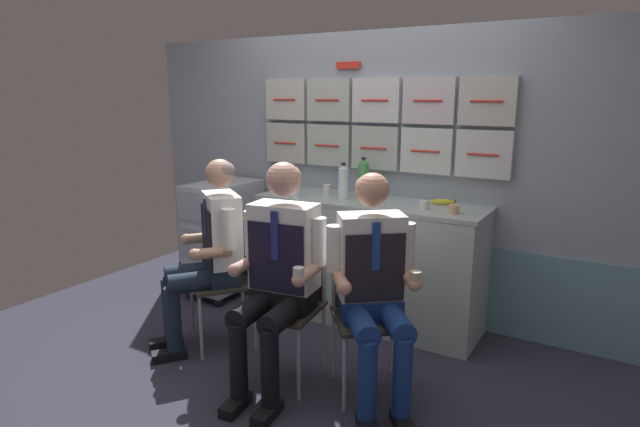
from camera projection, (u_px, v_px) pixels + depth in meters
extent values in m
cube|color=#31303F|center=(264.00, 380.00, 3.20)|extent=(4.80, 4.80, 0.04)
cube|color=#929DAC|center=(366.00, 174.00, 4.11)|extent=(4.20, 0.06, 2.15)
cube|color=#65929E|center=(363.00, 267.00, 4.25)|extent=(4.12, 0.01, 0.64)
cube|color=beige|center=(287.00, 143.00, 4.37)|extent=(0.38, 0.06, 0.32)
cylinder|color=red|center=(285.00, 143.00, 4.33)|extent=(0.21, 0.01, 0.01)
cube|color=#B2BEB6|center=(329.00, 145.00, 4.16)|extent=(0.38, 0.06, 0.32)
cylinder|color=red|center=(327.00, 146.00, 4.13)|extent=(0.21, 0.01, 0.01)
cube|color=#B4BBB8|center=(375.00, 148.00, 3.96)|extent=(0.38, 0.06, 0.32)
cylinder|color=red|center=(373.00, 148.00, 3.93)|extent=(0.21, 0.01, 0.01)
cube|color=silver|center=(427.00, 151.00, 3.76)|extent=(0.38, 0.06, 0.32)
cylinder|color=red|center=(425.00, 151.00, 3.72)|extent=(0.21, 0.01, 0.01)
cube|color=silver|center=(484.00, 154.00, 3.55)|extent=(0.38, 0.06, 0.32)
cylinder|color=red|center=(483.00, 155.00, 3.52)|extent=(0.21, 0.01, 0.01)
cube|color=silver|center=(287.00, 100.00, 4.29)|extent=(0.38, 0.06, 0.32)
cylinder|color=red|center=(284.00, 100.00, 4.26)|extent=(0.21, 0.01, 0.01)
cube|color=#B9C1B9|center=(329.00, 100.00, 4.08)|extent=(0.38, 0.06, 0.32)
cylinder|color=red|center=(327.00, 100.00, 4.05)|extent=(0.21, 0.01, 0.01)
cube|color=silver|center=(377.00, 100.00, 3.88)|extent=(0.38, 0.06, 0.32)
cylinder|color=red|center=(374.00, 100.00, 3.85)|extent=(0.21, 0.01, 0.01)
cube|color=silver|center=(429.00, 101.00, 3.68)|extent=(0.38, 0.06, 0.32)
cylinder|color=red|center=(427.00, 101.00, 3.64)|extent=(0.21, 0.01, 0.01)
cube|color=beige|center=(488.00, 101.00, 3.47)|extent=(0.38, 0.06, 0.32)
cylinder|color=red|center=(486.00, 101.00, 3.44)|extent=(0.21, 0.01, 0.01)
cube|color=red|center=(348.00, 65.00, 3.96)|extent=(0.20, 0.02, 0.05)
cube|color=#B1BEBE|center=(368.00, 263.00, 3.92)|extent=(1.67, 0.52, 0.90)
cube|color=#A1AFAE|center=(370.00, 202.00, 3.82)|extent=(1.71, 0.53, 0.03)
sphere|color=black|center=(191.00, 295.00, 4.41)|extent=(0.07, 0.07, 0.07)
sphere|color=black|center=(218.00, 302.00, 4.25)|extent=(0.07, 0.07, 0.07)
sphere|color=black|center=(233.00, 276.00, 4.87)|extent=(0.07, 0.07, 0.07)
sphere|color=black|center=(260.00, 282.00, 4.71)|extent=(0.07, 0.07, 0.07)
cube|color=#B6BACA|center=(224.00, 235.00, 4.45)|extent=(0.40, 0.64, 0.90)
cube|color=#A1A6B5|center=(199.00, 279.00, 4.25)|extent=(0.35, 0.01, 0.24)
cube|color=#A1A6B5|center=(197.00, 244.00, 4.18)|extent=(0.35, 0.01, 0.24)
cube|color=#A1A6B5|center=(195.00, 207.00, 4.12)|extent=(0.35, 0.01, 0.24)
cylinder|color=#28282D|center=(196.00, 191.00, 4.11)|extent=(0.32, 0.02, 0.02)
cylinder|color=#A8AAAF|center=(192.00, 308.00, 3.67)|extent=(0.02, 0.02, 0.44)
cylinder|color=#A8AAAF|center=(201.00, 329.00, 3.35)|extent=(0.02, 0.02, 0.44)
cylinder|color=#A8AAAF|center=(243.00, 301.00, 3.81)|extent=(0.02, 0.02, 0.44)
cylinder|color=#A8AAAF|center=(255.00, 320.00, 3.48)|extent=(0.02, 0.02, 0.44)
cube|color=#363228|center=(222.00, 282.00, 3.53)|extent=(0.56, 0.56, 0.02)
cube|color=#363228|center=(248.00, 249.00, 3.55)|extent=(0.31, 0.24, 0.40)
cylinder|color=#A8AAAF|center=(241.00, 242.00, 3.71)|extent=(0.02, 0.02, 0.40)
cylinder|color=#A8AAAF|center=(254.00, 257.00, 3.38)|extent=(0.02, 0.02, 0.40)
cube|color=black|center=(166.00, 343.00, 3.57)|extent=(0.20, 0.23, 0.06)
cube|color=black|center=(169.00, 355.00, 3.40)|extent=(0.20, 0.23, 0.06)
cylinder|color=#172333|center=(170.00, 309.00, 3.53)|extent=(0.10, 0.10, 0.43)
cylinder|color=#172333|center=(173.00, 319.00, 3.36)|extent=(0.10, 0.10, 0.43)
cylinder|color=#172333|center=(194.00, 272.00, 3.53)|extent=(0.33, 0.38, 0.13)
cylinder|color=#172333|center=(198.00, 281.00, 3.37)|extent=(0.33, 0.38, 0.13)
cube|color=#172333|center=(221.00, 272.00, 3.51)|extent=(0.39, 0.36, 0.12)
cube|color=white|center=(222.00, 229.00, 3.45)|extent=(0.40, 0.37, 0.47)
cube|color=black|center=(207.00, 236.00, 3.42)|extent=(0.27, 0.21, 0.38)
cube|color=navy|center=(205.00, 218.00, 3.39)|extent=(0.04, 0.03, 0.27)
cylinder|color=white|center=(216.00, 215.00, 3.63)|extent=(0.08, 0.08, 0.26)
cylinder|color=tan|center=(202.00, 238.00, 3.60)|extent=(0.20, 0.23, 0.07)
sphere|color=tan|center=(186.00, 239.00, 3.56)|extent=(0.08, 0.08, 0.08)
cylinder|color=white|center=(229.00, 229.00, 3.25)|extent=(0.08, 0.08, 0.26)
cylinder|color=tan|center=(212.00, 253.00, 3.26)|extent=(0.20, 0.23, 0.07)
sphere|color=tan|center=(195.00, 255.00, 3.22)|extent=(0.08, 0.08, 0.08)
sphere|color=tan|center=(220.00, 173.00, 3.37)|extent=(0.19, 0.19, 0.19)
ellipsoid|color=gray|center=(222.00, 171.00, 3.37)|extent=(0.25, 0.25, 0.13)
cylinder|color=#A8AAAF|center=(243.00, 353.00, 3.04)|extent=(0.02, 0.02, 0.44)
cylinder|color=#A8AAAF|center=(298.00, 365.00, 2.90)|extent=(0.02, 0.02, 0.44)
cylinder|color=#A8AAAF|center=(272.00, 328.00, 3.37)|extent=(0.02, 0.02, 0.44)
cylinder|color=#A8AAAF|center=(324.00, 338.00, 3.23)|extent=(0.02, 0.02, 0.44)
cube|color=#363228|center=(284.00, 309.00, 3.08)|extent=(0.45, 0.45, 0.02)
cube|color=#363228|center=(297.00, 266.00, 3.21)|extent=(0.37, 0.08, 0.40)
cylinder|color=#A8AAAF|center=(271.00, 263.00, 3.27)|extent=(0.02, 0.02, 0.40)
cylinder|color=#A8AAAF|center=(324.00, 270.00, 3.13)|extent=(0.02, 0.02, 0.40)
cube|color=black|center=(236.00, 405.00, 2.86)|extent=(0.12, 0.23, 0.06)
cube|color=black|center=(267.00, 413.00, 2.78)|extent=(0.12, 0.23, 0.06)
cylinder|color=black|center=(238.00, 361.00, 2.84)|extent=(0.10, 0.10, 0.43)
cylinder|color=black|center=(270.00, 368.00, 2.76)|extent=(0.10, 0.10, 0.43)
cylinder|color=black|center=(254.00, 308.00, 2.95)|extent=(0.18, 0.41, 0.13)
cylinder|color=black|center=(285.00, 314.00, 2.87)|extent=(0.18, 0.41, 0.13)
cube|color=black|center=(284.00, 298.00, 3.07)|extent=(0.38, 0.25, 0.12)
cube|color=white|center=(284.00, 246.00, 3.02)|extent=(0.40, 0.26, 0.50)
cube|color=black|center=(276.00, 258.00, 2.93)|extent=(0.35, 0.06, 0.40)
cube|color=navy|center=(275.00, 236.00, 2.89)|extent=(0.04, 0.01, 0.28)
cylinder|color=white|center=(251.00, 233.00, 3.09)|extent=(0.08, 0.08, 0.27)
cylinder|color=tan|center=(245.00, 264.00, 3.01)|extent=(0.10, 0.26, 0.07)
sphere|color=tan|center=(235.00, 270.00, 2.91)|extent=(0.08, 0.08, 0.08)
cylinder|color=white|center=(319.00, 241.00, 2.92)|extent=(0.08, 0.08, 0.27)
cylinder|color=tan|center=(307.00, 273.00, 2.86)|extent=(0.10, 0.26, 0.07)
sphere|color=tan|center=(299.00, 280.00, 2.76)|extent=(0.08, 0.08, 0.08)
cylinder|color=silver|center=(299.00, 273.00, 2.75)|extent=(0.06, 0.06, 0.06)
sphere|color=tan|center=(283.00, 180.00, 2.93)|extent=(0.20, 0.20, 0.20)
ellipsoid|color=tan|center=(284.00, 176.00, 2.94)|extent=(0.22, 0.20, 0.14)
cylinder|color=#A8AAAF|center=(344.00, 375.00, 2.80)|extent=(0.02, 0.02, 0.44)
cylinder|color=#A8AAAF|center=(409.00, 370.00, 2.85)|extent=(0.02, 0.02, 0.44)
cylinder|color=#A8AAAF|center=(333.00, 344.00, 3.15)|extent=(0.02, 0.02, 0.44)
cylinder|color=#A8AAAF|center=(391.00, 340.00, 3.20)|extent=(0.02, 0.02, 0.44)
cube|color=#363228|center=(370.00, 319.00, 2.95)|extent=(0.56, 0.56, 0.02)
cube|color=#363228|center=(364.00, 273.00, 3.09)|extent=(0.30, 0.25, 0.40)
cylinder|color=#A8AAAF|center=(334.00, 275.00, 3.05)|extent=(0.02, 0.02, 0.40)
cylinder|color=#A8AAAF|center=(394.00, 272.00, 3.10)|extent=(0.02, 0.02, 0.40)
cube|color=black|center=(368.00, 427.00, 2.67)|extent=(0.21, 0.23, 0.06)
cube|color=black|center=(403.00, 424.00, 2.69)|extent=(0.21, 0.23, 0.06)
cylinder|color=navy|center=(367.00, 380.00, 2.65)|extent=(0.10, 0.10, 0.43)
cylinder|color=navy|center=(402.00, 377.00, 2.68)|extent=(0.10, 0.10, 0.43)
cylinder|color=navy|center=(361.00, 323.00, 2.76)|extent=(0.34, 0.37, 0.13)
cylinder|color=navy|center=(395.00, 321.00, 2.79)|extent=(0.34, 0.37, 0.13)
cube|color=navy|center=(371.00, 307.00, 2.93)|extent=(0.39, 0.37, 0.12)
cube|color=white|center=(371.00, 256.00, 2.89)|extent=(0.40, 0.38, 0.47)
cube|color=black|center=(375.00, 268.00, 2.80)|extent=(0.26, 0.21, 0.38)
cube|color=navy|center=(376.00, 247.00, 2.76)|extent=(0.04, 0.03, 0.27)
cylinder|color=white|center=(334.00, 248.00, 2.85)|extent=(0.08, 0.08, 0.26)
cylinder|color=tan|center=(341.00, 281.00, 2.78)|extent=(0.20, 0.23, 0.07)
sphere|color=tan|center=(344.00, 288.00, 2.68)|extent=(0.08, 0.08, 0.08)
cylinder|color=white|center=(407.00, 245.00, 2.90)|extent=(0.08, 0.08, 0.26)
cylinder|color=tan|center=(409.00, 277.00, 2.83)|extent=(0.20, 0.23, 0.07)
sphere|color=tan|center=(415.00, 284.00, 2.73)|extent=(0.08, 0.08, 0.08)
cylinder|color=tan|center=(415.00, 277.00, 2.72)|extent=(0.06, 0.06, 0.06)
sphere|color=tan|center=(372.00, 190.00, 2.80)|extent=(0.19, 0.19, 0.19)
ellipsoid|color=tan|center=(372.00, 186.00, 2.81)|extent=(0.25, 0.25, 0.13)
cylinder|color=#46A050|center=(363.00, 180.00, 3.88)|extent=(0.08, 0.08, 0.26)
cone|color=#46A050|center=(364.00, 161.00, 3.85)|extent=(0.08, 0.08, 0.02)
cylinder|color=black|center=(364.00, 158.00, 3.84)|extent=(0.03, 0.03, 0.02)
cylinder|color=white|center=(343.00, 184.00, 3.85)|extent=(0.08, 0.08, 0.23)
cone|color=white|center=(344.00, 167.00, 3.82)|extent=(0.08, 0.08, 0.02)
cylinder|color=black|center=(344.00, 164.00, 3.82)|extent=(0.03, 0.03, 0.02)
cylinder|color=silver|center=(295.00, 185.00, 3.94)|extent=(0.07, 0.07, 0.18)
cone|color=silver|center=(295.00, 171.00, 3.91)|extent=(0.07, 0.07, 0.02)
cylinder|color=silver|center=(295.00, 168.00, 3.91)|extent=(0.03, 0.03, 0.02)
cylinder|color=silver|center=(327.00, 190.00, 4.02)|extent=(0.06, 0.06, 0.08)
cylinder|color=#382114|center=(327.00, 185.00, 4.01)|extent=(0.05, 0.05, 0.01)
cylinder|color=tan|center=(454.00, 209.00, 3.39)|extent=(0.07, 0.07, 0.06)
cylinder|color=#382114|center=(454.00, 206.00, 3.38)|extent=(0.06, 0.06, 0.01)
cylinder|color=navy|center=(369.00, 197.00, 3.73)|extent=(0.07, 0.07, 0.08)
cylinder|color=#382114|center=(369.00, 193.00, 3.72)|extent=(0.06, 0.06, 0.01)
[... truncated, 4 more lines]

